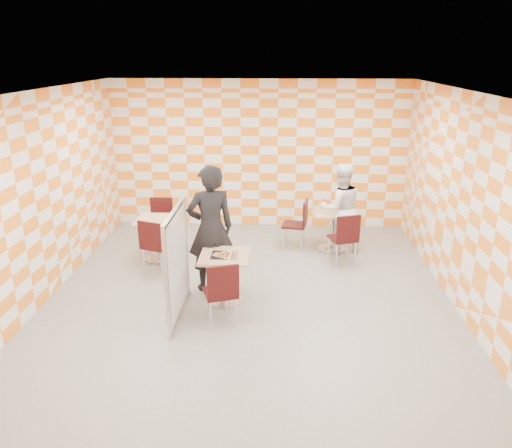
% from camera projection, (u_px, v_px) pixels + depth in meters
% --- Properties ---
extents(room_shell, '(7.00, 7.00, 7.00)m').
position_uv_depth(room_shell, '(250.00, 194.00, 7.38)').
color(room_shell, gray).
rests_on(room_shell, ground).
extents(main_table, '(0.70, 0.70, 0.75)m').
position_uv_depth(main_table, '(225.00, 270.00, 7.20)').
color(main_table, tan).
rests_on(main_table, ground).
extents(second_table, '(0.70, 0.70, 0.75)m').
position_uv_depth(second_table, '(333.00, 224.00, 9.14)').
color(second_table, tan).
rests_on(second_table, ground).
extents(empty_table, '(0.70, 0.70, 0.75)m').
position_uv_depth(empty_table, '(158.00, 232.00, 8.72)').
color(empty_table, tan).
rests_on(empty_table, ground).
extents(chair_main_front, '(0.54, 0.54, 0.92)m').
position_uv_depth(chair_main_front, '(222.00, 289.00, 6.54)').
color(chair_main_front, black).
rests_on(chair_main_front, ground).
extents(chair_second_front, '(0.53, 0.54, 0.92)m').
position_uv_depth(chair_second_front, '(345.00, 235.00, 8.47)').
color(chair_second_front, black).
rests_on(chair_second_front, ground).
extents(chair_second_side, '(0.50, 0.49, 0.92)m').
position_uv_depth(chair_second_side, '(299.00, 220.00, 9.21)').
color(chair_second_side, black).
rests_on(chair_second_side, ground).
extents(chair_empty_near, '(0.54, 0.55, 0.92)m').
position_uv_depth(chair_empty_near, '(154.00, 242.00, 8.16)').
color(chair_empty_near, black).
rests_on(chair_empty_near, ground).
extents(chair_empty_far, '(0.44, 0.45, 0.92)m').
position_uv_depth(chair_empty_far, '(161.00, 219.00, 9.31)').
color(chair_empty_far, black).
rests_on(chair_empty_far, ground).
extents(partition, '(0.08, 1.38, 1.55)m').
position_uv_depth(partition, '(177.00, 263.00, 6.75)').
color(partition, white).
rests_on(partition, ground).
extents(man_dark, '(0.83, 0.69, 1.96)m').
position_uv_depth(man_dark, '(211.00, 229.00, 7.49)').
color(man_dark, black).
rests_on(man_dark, ground).
extents(man_white, '(0.92, 0.79, 1.65)m').
position_uv_depth(man_white, '(340.00, 209.00, 8.97)').
color(man_white, white).
rests_on(man_white, ground).
extents(pizza_on_foil, '(0.40, 0.40, 0.04)m').
position_uv_depth(pizza_on_foil, '(224.00, 254.00, 7.10)').
color(pizza_on_foil, silver).
rests_on(pizza_on_foil, main_table).
extents(sport_bottle, '(0.06, 0.06, 0.20)m').
position_uv_depth(sport_bottle, '(325.00, 205.00, 9.13)').
color(sport_bottle, white).
rests_on(sport_bottle, second_table).
extents(soda_bottle, '(0.07, 0.07, 0.23)m').
position_uv_depth(soda_bottle, '(337.00, 205.00, 9.08)').
color(soda_bottle, black).
rests_on(soda_bottle, second_table).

